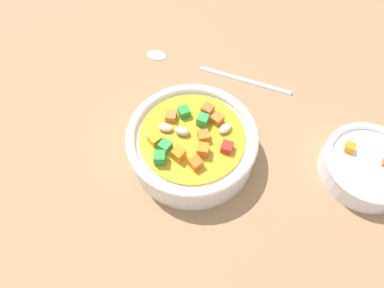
% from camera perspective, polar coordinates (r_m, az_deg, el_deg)
% --- Properties ---
extents(ground_plane, '(1.40, 1.40, 0.02)m').
position_cam_1_polar(ground_plane, '(0.47, 0.00, -2.09)').
color(ground_plane, '#9E754F').
extents(soup_bowl_main, '(0.17, 0.17, 0.06)m').
position_cam_1_polar(soup_bowl_main, '(0.44, -0.01, 0.20)').
color(soup_bowl_main, white).
rests_on(soup_bowl_main, ground_plane).
extents(spoon, '(0.24, 0.04, 0.01)m').
position_cam_1_polar(spoon, '(0.56, 1.97, 12.67)').
color(spoon, silver).
rests_on(spoon, ground_plane).
extents(side_bowl_small, '(0.12, 0.12, 0.04)m').
position_cam_1_polar(side_bowl_small, '(0.49, 27.22, -3.27)').
color(side_bowl_small, white).
rests_on(side_bowl_small, ground_plane).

